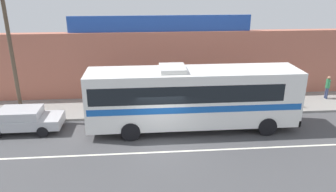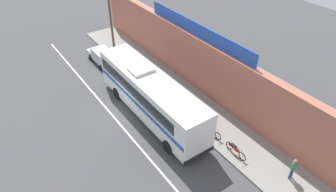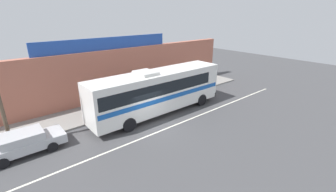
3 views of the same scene
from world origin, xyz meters
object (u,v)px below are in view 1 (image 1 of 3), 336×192
at_px(intercity_bus, 192,95).
at_px(motorcycle_black, 254,102).
at_px(parked_car, 23,119).
at_px(utility_pole, 11,51).
at_px(motorcycle_blue, 289,101).
at_px(pedestrian_far_left, 328,86).

distance_m(intercity_bus, motorcycle_black, 5.40).
relative_size(parked_car, utility_pole, 0.53).
bearing_deg(utility_pole, intercity_bus, -11.21).
distance_m(intercity_bus, utility_pole, 10.67).
distance_m(intercity_bus, motorcycle_blue, 7.51).
bearing_deg(motorcycle_black, parked_car, -172.38).
bearing_deg(pedestrian_far_left, utility_pole, -175.16).
height_order(motorcycle_black, motorcycle_blue, same).
bearing_deg(motorcycle_black, intercity_bus, -152.77).
relative_size(utility_pole, pedestrian_far_left, 4.94).
distance_m(parked_car, utility_pole, 3.99).
relative_size(motorcycle_black, pedestrian_far_left, 1.11).
bearing_deg(motorcycle_blue, intercity_bus, -161.23).
height_order(parked_car, utility_pole, utility_pole).
height_order(parked_car, motorcycle_black, parked_car).
distance_m(parked_car, pedestrian_far_left, 20.29).
distance_m(utility_pole, pedestrian_far_left, 20.94).
bearing_deg(motorcycle_blue, motorcycle_black, 179.87).
bearing_deg(intercity_bus, pedestrian_far_left, 19.94).
bearing_deg(motorcycle_black, utility_pole, -178.66).
bearing_deg(parked_car, intercity_bus, -2.77).
relative_size(intercity_bus, motorcycle_blue, 6.47).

